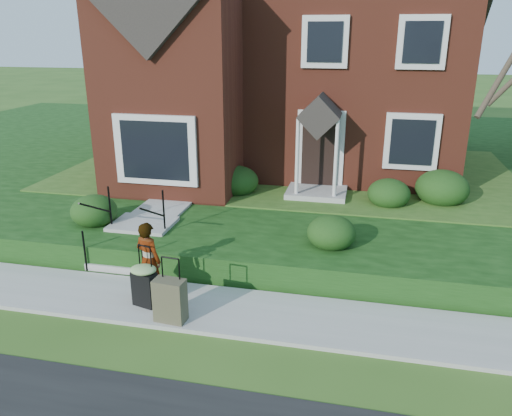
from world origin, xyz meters
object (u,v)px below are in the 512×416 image
(suitcase_black, at_px, (144,283))
(suitcase_olive, at_px, (170,300))
(front_steps, at_px, (135,238))
(woman, at_px, (149,260))

(suitcase_black, xyz_separation_m, suitcase_olive, (0.65, -0.39, -0.06))
(front_steps, xyz_separation_m, suitcase_olive, (1.81, -2.42, -0.00))
(front_steps, distance_m, suitcase_olive, 3.02)
(front_steps, bearing_deg, woman, -56.66)
(front_steps, height_order, suitcase_black, front_steps)
(front_steps, bearing_deg, suitcase_black, -60.31)
(front_steps, xyz_separation_m, suitcase_black, (1.16, -2.03, 0.06))
(woman, bearing_deg, front_steps, -37.38)
(front_steps, distance_m, woman, 2.06)
(woman, bearing_deg, suitcase_olive, 153.00)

